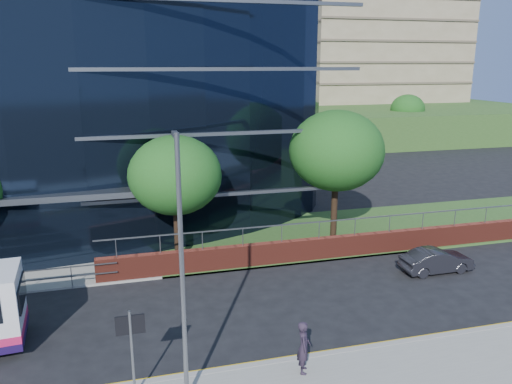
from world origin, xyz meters
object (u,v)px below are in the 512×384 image
object	(u,v)px
tree_far_d	(337,151)
tree_far_c	(175,175)
street_sign	(131,336)
tree_dist_f	(408,109)
pedestrian	(304,347)
tree_dist_e	(294,111)
streetlight_east	(182,265)
parked_car	(437,261)

from	to	relation	value
tree_far_d	tree_far_c	bearing A→B (deg)	-173.66
street_sign	tree_far_d	size ratio (longest dim) A/B	0.38
tree_dist_f	pedestrian	distance (m)	53.26
tree_far_c	tree_dist_e	size ratio (longest dim) A/B	1.00
pedestrian	tree_dist_e	bearing A→B (deg)	-0.84
tree_dist_e	streetlight_east	world-z (taller)	streetlight_east
tree_dist_f	pedestrian	xyz separation A→B (m)	(-30.17, -43.77, -3.17)
tree_far_c	streetlight_east	distance (m)	11.22
street_sign	tree_dist_f	xyz separation A→B (m)	(35.50, 43.59, 2.06)
parked_car	street_sign	bearing A→B (deg)	111.64
street_sign	streetlight_east	xyz separation A→B (m)	(1.50, -0.59, 2.29)
parked_car	pedestrian	xyz separation A→B (m)	(-9.15, -6.19, 0.45)
tree_dist_f	parked_car	xyz separation A→B (m)	(-21.01, -37.59, -3.63)
parked_car	tree_far_d	bearing A→B (deg)	27.26
tree_dist_f	pedestrian	world-z (taller)	tree_dist_f
streetlight_east	parked_car	size ratio (longest dim) A/B	2.26
tree_far_d	street_sign	bearing A→B (deg)	-134.78
street_sign	tree_dist_f	world-z (taller)	tree_dist_f
tree_dist_e	tree_far_c	bearing A→B (deg)	-118.74
tree_far_d	tree_dist_e	size ratio (longest dim) A/B	1.14
tree_far_d	parked_car	distance (m)	7.83
tree_dist_f	tree_far_c	bearing A→B (deg)	-135.00
tree_far_d	tree_dist_f	bearing A→B (deg)	53.13
tree_dist_e	street_sign	bearing A→B (deg)	-115.12
tree_dist_f	parked_car	bearing A→B (deg)	-119.21
tree_dist_e	parked_car	distance (m)	36.16
pedestrian	street_sign	bearing A→B (deg)	105.89
tree_dist_f	streetlight_east	bearing A→B (deg)	-127.58
tree_far_c	tree_dist_e	distance (m)	35.36
tree_dist_f	streetlight_east	xyz separation A→B (m)	(-34.00, -44.17, 0.23)
tree_far_d	tree_dist_e	xyz separation A→B (m)	(8.00, 30.00, -0.65)
tree_dist_e	tree_dist_f	world-z (taller)	tree_dist_e
tree_far_c	parked_car	distance (m)	13.43
tree_far_d	pedestrian	bearing A→B (deg)	-117.64
tree_dist_e	parked_car	world-z (taller)	tree_dist_e
streetlight_east	tree_dist_e	bearing A→B (deg)	66.89
tree_far_c	tree_dist_f	xyz separation A→B (m)	(33.00, 33.00, -0.33)
tree_far_d	parked_car	xyz separation A→B (m)	(2.99, -5.59, -4.60)
tree_far_c	tree_dist_e	bearing A→B (deg)	61.26
tree_far_c	tree_dist_f	world-z (taller)	tree_far_c
tree_dist_f	parked_car	world-z (taller)	tree_dist_f
parked_car	tree_far_c	bearing A→B (deg)	68.19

